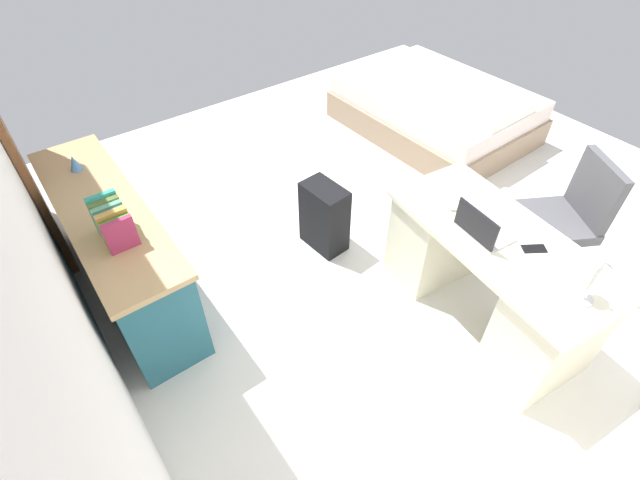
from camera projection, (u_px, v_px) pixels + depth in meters
name	position (u px, v px, depth m)	size (l,w,h in m)	color
ground_plane	(396.00, 229.00, 3.90)	(5.77, 5.77, 0.00)	silver
wall_back	(15.00, 217.00, 1.93)	(4.16, 0.10, 2.72)	white
door_wooden	(3.00, 130.00, 3.09)	(0.88, 0.05, 2.04)	brown
desk	(488.00, 276.00, 3.00)	(1.51, 0.82, 0.73)	beige
office_chair	(560.00, 225.00, 3.30)	(0.63, 0.63, 0.94)	black
credenza	(119.00, 249.00, 3.17)	(1.80, 0.48, 0.77)	#235B6B
bed	(436.00, 109.00, 4.89)	(1.94, 1.45, 0.58)	gray
suitcase_black	(324.00, 217.00, 3.57)	(0.36, 0.22, 0.56)	black
laptop	(482.00, 229.00, 2.73)	(0.33, 0.25, 0.21)	#B7B7BC
computer_mouse	(456.00, 207.00, 2.94)	(0.06, 0.10, 0.03)	white
cell_phone_near_laptop	(534.00, 249.00, 2.68)	(0.07, 0.14, 0.01)	black
desk_lamp	(594.00, 261.00, 2.26)	(0.16, 0.11, 0.34)	silver
book_row	(113.00, 223.00, 2.64)	(0.27, 0.17, 0.24)	#9B2B51
figurine_small	(74.00, 163.00, 3.16)	(0.08, 0.08, 0.11)	#4C7FBF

